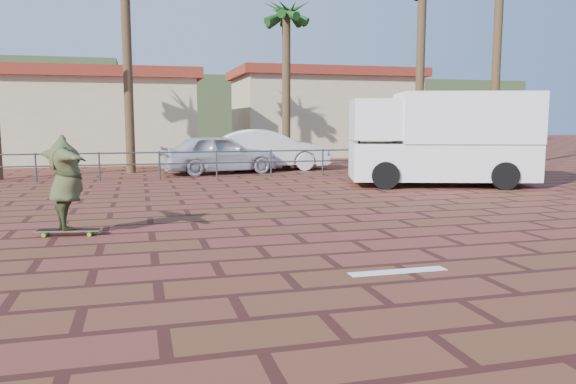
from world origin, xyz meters
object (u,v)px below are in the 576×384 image
(skateboarder, at_px, (66,182))
(car_silver, at_px, (219,154))
(car_white, at_px, (267,150))
(campervan, at_px, (442,137))
(longboard, at_px, (68,231))

(skateboarder, relative_size, car_silver, 0.46)
(car_silver, bearing_deg, skateboarder, 147.85)
(skateboarder, xyz_separation_m, car_white, (6.49, 12.43, -0.12))
(campervan, bearing_deg, car_silver, 153.57)
(car_white, bearing_deg, longboard, 158.55)
(skateboarder, bearing_deg, car_silver, -45.27)
(longboard, height_order, campervan, campervan)
(longboard, xyz_separation_m, campervan, (10.57, 5.38, 1.44))
(campervan, distance_m, car_white, 8.17)
(longboard, xyz_separation_m, car_silver, (4.30, 11.28, 0.68))
(skateboarder, bearing_deg, car_white, -51.99)
(skateboarder, relative_size, car_white, 0.41)
(car_silver, bearing_deg, longboard, 147.85)
(longboard, relative_size, car_white, 0.23)
(car_silver, bearing_deg, car_white, -73.63)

